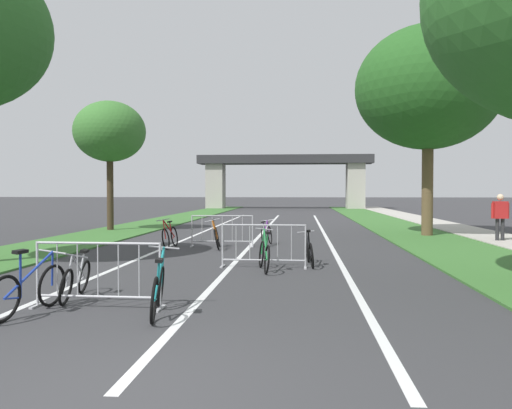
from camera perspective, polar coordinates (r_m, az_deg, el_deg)
ground_plane at (r=5.14m, az=-15.74°, el=-19.74°), size 300.00×300.00×0.00m
grass_verge_left at (r=30.34m, az=-10.78°, el=-1.99°), size 3.17×60.31×0.05m
grass_verge_right at (r=29.60m, az=14.36°, el=-2.10°), size 3.17×60.31×0.05m
sidewalk_path_right at (r=30.16m, az=19.46°, el=-2.04°), size 2.26×60.31×0.08m
lane_stripe_center at (r=22.06m, az=0.53°, el=-3.32°), size 0.14×34.89×0.01m
lane_stripe_right_lane at (r=22.02m, az=7.61°, el=-3.34°), size 0.14×34.89×0.01m
lane_stripe_left_lane at (r=22.44m, az=-6.42°, el=-3.25°), size 0.14×34.89×0.01m
overpass_bridge at (r=54.38m, az=3.19°, el=3.67°), size 18.14×3.22×5.60m
tree_left_pine_near at (r=25.14m, az=-15.85°, el=7.70°), size 3.31×3.31×6.03m
tree_right_pine_far at (r=22.55m, az=18.48°, el=12.08°), size 5.87×5.87×8.54m
crowd_barrier_nearest at (r=8.63m, az=-17.05°, el=-7.51°), size 2.09×0.48×1.05m
crowd_barrier_second at (r=12.55m, az=0.85°, el=-4.64°), size 2.09×0.48×1.05m
crowd_barrier_third at (r=17.24m, az=-3.75°, el=-2.97°), size 2.10×0.56×1.05m
bicycle_teal_0 at (r=7.94m, az=-10.77°, el=-9.28°), size 0.48×1.70×1.00m
bicycle_black_1 at (r=12.98m, az=5.90°, el=-5.18°), size 0.44×1.68×0.91m
bicycle_orange_2 at (r=16.75m, az=-4.37°, el=-3.57°), size 0.51×1.78×1.00m
bicycle_green_3 at (r=12.04m, az=0.92°, el=-5.59°), size 0.45×1.66×0.97m
bicycle_silver_4 at (r=9.43m, az=-19.24°, el=-7.81°), size 0.57×1.62×0.87m
bicycle_purple_5 at (r=17.55m, az=1.18°, el=-3.37°), size 0.44×1.71×0.88m
bicycle_blue_6 at (r=8.56m, az=-23.71°, el=-8.57°), size 0.58×1.74×1.01m
bicycle_red_7 at (r=17.04m, az=-9.47°, el=-3.50°), size 0.45×1.63×0.99m
pedestrian_with_backpack at (r=20.53m, az=25.35°, el=-0.85°), size 0.63×0.30×1.75m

